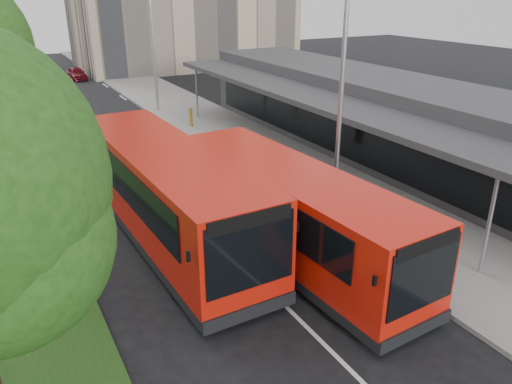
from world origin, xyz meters
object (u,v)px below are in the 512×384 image
bus_main (291,213)px  bus_second (167,193)px  bollard (191,117)px  car_far (31,68)px  lamp_post_far (152,42)px  car_near (76,73)px  lamp_post_near (339,96)px  litter_bin (261,150)px

bus_main → bus_second: bearing=131.3°
bollard → car_far: size_ratio=0.31×
bus_second → lamp_post_far: bearing=71.2°
lamp_post_far → car_far: size_ratio=2.28×
lamp_post_far → bus_second: size_ratio=0.70×
bus_main → car_far: (-3.23, 43.16, -0.93)m
lamp_post_far → car_far: (-5.73, 21.98, -4.14)m
bus_main → bus_second: size_ratio=0.92×
car_near → car_far: car_far is taller
lamp_post_near → car_near: size_ratio=2.37×
car_near → litter_bin: bearing=-86.4°
bus_main → bollard: bearing=75.9°
litter_bin → car_far: car_far is taller
car_far → litter_bin: bearing=-95.5°
car_far → lamp_post_far: bearing=-92.3°
lamp_post_near → bus_main: size_ratio=0.76×
car_near → car_far: size_ratio=0.96×
bollard → car_near: (-2.93, 21.30, -0.13)m
lamp_post_far → litter_bin: bearing=-84.4°
lamp_post_near → car_far: (-5.73, 41.98, -4.14)m
lamp_post_near → bus_second: 6.59m
lamp_post_near → car_far: size_ratio=2.28×
litter_bin → car_near: 29.01m
bus_second → bus_main: bearing=-47.0°
litter_bin → bollard: bollard is taller
litter_bin → car_near: size_ratio=0.25×
bus_main → car_near: bearing=86.3°
bus_main → bollard: size_ratio=9.55×
lamp_post_near → lamp_post_far: 20.00m
lamp_post_near → bollard: 15.50m
bus_second → litter_bin: size_ratio=13.70×
litter_bin → bus_main: bearing=-113.3°
car_far → lamp_post_near: bearing=-99.1°
bollard → bus_main: bearing=-100.6°
bollard → car_near: bollard is taller
lamp_post_far → bus_main: 21.56m
bus_main → car_far: bearing=90.8°
bus_second → bollard: size_ratio=10.43×
lamp_post_far → car_far: 23.09m
bus_second → car_near: bus_second is taller
lamp_post_near → car_far: bearing=97.8°
lamp_post_near → bus_main: (-2.50, -1.18, -3.21)m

